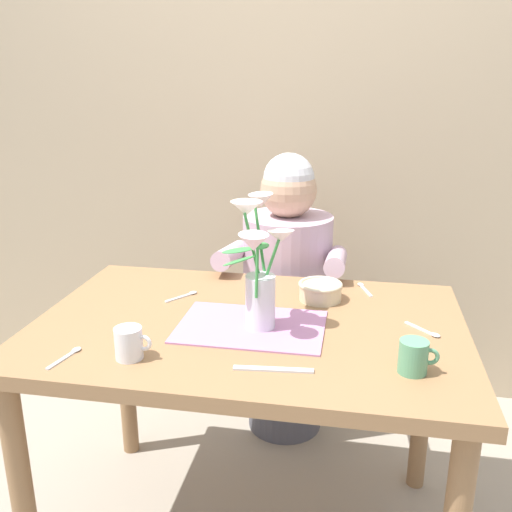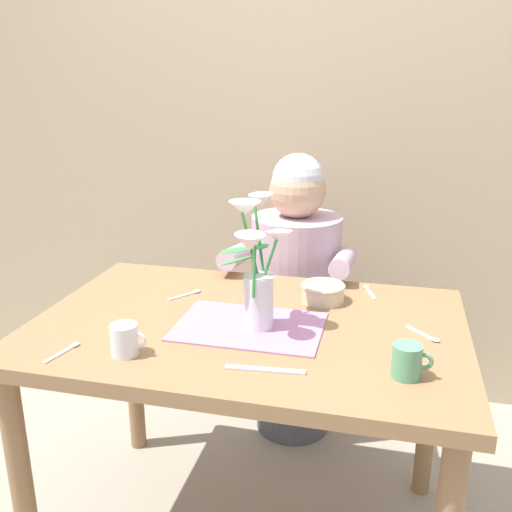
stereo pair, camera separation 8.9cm
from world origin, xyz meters
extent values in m
cube|color=tan|center=(0.00, 1.05, 1.25)|extent=(4.00, 0.10, 2.50)
cube|color=olive|center=(0.00, 0.00, 0.72)|extent=(1.20, 0.80, 0.04)
cylinder|color=olive|center=(-0.54, -0.34, 0.35)|extent=(0.06, 0.06, 0.70)
cylinder|color=olive|center=(-0.54, 0.34, 0.35)|extent=(0.06, 0.06, 0.70)
cylinder|color=olive|center=(0.54, 0.34, 0.35)|extent=(0.06, 0.06, 0.70)
cylinder|color=#4C4C56|center=(0.03, 0.62, 0.20)|extent=(0.30, 0.30, 0.40)
cylinder|color=#BC9EB2|center=(0.03, 0.62, 0.65)|extent=(0.34, 0.34, 0.50)
sphere|color=tan|center=(0.03, 0.62, 1.00)|extent=(0.21, 0.21, 0.21)
sphere|color=silver|center=(0.03, 0.62, 1.04)|extent=(0.19, 0.19, 0.19)
cylinder|color=#BC9EB2|center=(-0.16, 0.48, 0.78)|extent=(0.07, 0.33, 0.12)
cylinder|color=#BC9EB2|center=(0.22, 0.48, 0.78)|extent=(0.07, 0.33, 0.12)
cube|color=#B275A3|center=(0.01, -0.03, 0.74)|extent=(0.40, 0.28, 0.00)
cylinder|color=silver|center=(0.04, -0.03, 0.82)|extent=(0.08, 0.08, 0.15)
cylinder|color=#388E42|center=(0.06, -0.03, 0.92)|extent=(0.06, 0.04, 0.15)
cone|color=white|center=(0.09, -0.02, 1.00)|extent=(0.09, 0.09, 0.04)
sphere|color=#E5D14C|center=(0.09, -0.02, 1.01)|extent=(0.02, 0.02, 0.02)
cylinder|color=#388E42|center=(0.03, 0.02, 0.96)|extent=(0.05, 0.05, 0.22)
cone|color=silver|center=(0.02, 0.07, 1.07)|extent=(0.10, 0.10, 0.04)
sphere|color=#E5D14C|center=(0.02, 0.07, 1.08)|extent=(0.02, 0.02, 0.02)
cylinder|color=#388E42|center=(0.02, -0.03, 0.96)|extent=(0.04, 0.06, 0.22)
cone|color=white|center=(0.00, -0.02, 1.07)|extent=(0.09, 0.09, 0.04)
sphere|color=#E5D14C|center=(0.00, -0.02, 1.08)|extent=(0.02, 0.02, 0.02)
cylinder|color=#388E42|center=(0.04, -0.07, 0.93)|extent=(0.01, 0.02, 0.16)
cone|color=silver|center=(0.03, -0.11, 1.01)|extent=(0.11, 0.11, 0.05)
sphere|color=#E5D14C|center=(0.03, -0.11, 1.01)|extent=(0.02, 0.02, 0.02)
ellipsoid|color=#388E42|center=(0.03, 0.03, 0.96)|extent=(0.05, 0.09, 0.02)
ellipsoid|color=#388E42|center=(-0.01, -0.06, 0.94)|extent=(0.10, 0.08, 0.04)
ellipsoid|color=#388E42|center=(-0.02, -0.03, 0.96)|extent=(0.09, 0.04, 0.02)
cylinder|color=beige|center=(0.18, 0.21, 0.77)|extent=(0.13, 0.13, 0.05)
torus|color=beige|center=(0.18, 0.21, 0.79)|extent=(0.14, 0.14, 0.01)
cube|color=silver|center=(0.11, -0.26, 0.74)|extent=(0.19, 0.04, 0.00)
cylinder|color=#569970|center=(0.43, -0.21, 0.78)|extent=(0.07, 0.07, 0.08)
torus|color=#569970|center=(0.47, -0.21, 0.78)|extent=(0.04, 0.01, 0.04)
cylinder|color=silver|center=(-0.25, -0.26, 0.78)|extent=(0.07, 0.07, 0.08)
torus|color=silver|center=(-0.21, -0.26, 0.78)|extent=(0.04, 0.01, 0.04)
cube|color=silver|center=(-0.25, 0.14, 0.74)|extent=(0.07, 0.09, 0.00)
ellipsoid|color=silver|center=(-0.22, 0.18, 0.74)|extent=(0.03, 0.03, 0.01)
cube|color=silver|center=(0.47, 0.04, 0.74)|extent=(0.08, 0.08, 0.00)
ellipsoid|color=silver|center=(0.51, 0.00, 0.74)|extent=(0.03, 0.03, 0.01)
cube|color=silver|center=(-0.40, -0.30, 0.74)|extent=(0.03, 0.10, 0.00)
ellipsoid|color=silver|center=(-0.39, -0.25, 0.74)|extent=(0.03, 0.03, 0.01)
cube|color=silver|center=(0.32, 0.30, 0.74)|extent=(0.04, 0.10, 0.00)
ellipsoid|color=silver|center=(0.31, 0.35, 0.74)|extent=(0.03, 0.03, 0.01)
camera|label=1|loc=(0.28, -1.43, 1.40)|focal=39.70mm
camera|label=2|loc=(0.37, -1.41, 1.40)|focal=39.70mm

